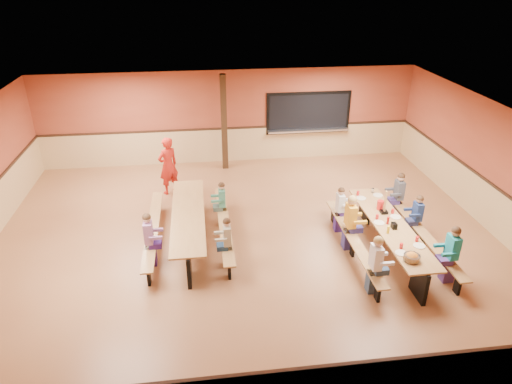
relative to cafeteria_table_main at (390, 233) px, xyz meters
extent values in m
plane|color=brown|center=(-3.11, 0.94, -0.53)|extent=(12.00, 12.00, 0.00)
cube|color=#97442C|center=(-3.11, 5.94, 0.97)|extent=(12.00, 0.04, 3.00)
cube|color=#97442C|center=(-3.11, -4.06, 0.97)|extent=(12.00, 0.04, 3.00)
cube|color=#97442C|center=(2.89, 0.94, 0.97)|extent=(0.04, 10.00, 3.00)
cube|color=white|center=(-3.11, 0.94, 2.47)|extent=(12.00, 10.00, 0.04)
cube|color=black|center=(-0.51, 5.91, 1.02)|extent=(2.60, 0.06, 1.20)
cube|color=silver|center=(-0.51, 5.82, 0.45)|extent=(2.70, 0.28, 0.06)
cube|color=black|center=(-3.31, 5.34, 0.97)|extent=(0.18, 0.18, 3.00)
cube|color=#A27340|center=(0.00, 0.00, 0.19)|extent=(0.75, 3.60, 0.04)
cube|color=black|center=(0.00, -1.55, -0.18)|extent=(0.08, 0.60, 0.70)
cube|color=black|center=(0.00, 1.55, -0.18)|extent=(0.08, 0.60, 0.70)
cube|color=#A27340|center=(-0.83, 0.00, -0.09)|extent=(0.26, 3.60, 0.04)
cube|color=black|center=(-0.83, 0.00, -0.32)|extent=(0.06, 0.18, 0.41)
cube|color=#A27340|center=(0.82, 0.00, -0.09)|extent=(0.26, 3.60, 0.04)
cube|color=black|center=(0.82, 0.00, -0.32)|extent=(0.06, 0.18, 0.41)
cube|color=#A27340|center=(-4.46, 1.09, 0.19)|extent=(0.75, 3.60, 0.04)
cube|color=black|center=(-4.46, -0.46, -0.18)|extent=(0.08, 0.60, 0.70)
cube|color=black|center=(-4.46, 2.64, -0.18)|extent=(0.08, 0.60, 0.70)
cube|color=#A27340|center=(-5.28, 1.09, -0.09)|extent=(0.26, 3.60, 0.04)
cube|color=black|center=(-5.28, 1.09, -0.32)|extent=(0.06, 0.18, 0.41)
cube|color=#A27340|center=(-3.63, 1.09, -0.09)|extent=(0.26, 3.60, 0.04)
cube|color=black|center=(-3.63, 1.09, -0.32)|extent=(0.06, 0.18, 0.41)
imported|color=red|center=(-5.01, 3.75, 0.31)|extent=(0.73, 0.68, 1.67)
cylinder|color=red|center=(0.02, 0.71, 0.32)|extent=(0.16, 0.16, 0.22)
cube|color=black|center=(0.00, -0.16, 0.28)|extent=(0.10, 0.14, 0.13)
cylinder|color=yellow|center=(-0.21, -0.34, 0.30)|extent=(0.06, 0.06, 0.17)
cylinder|color=#B2140F|center=(-0.06, 0.04, 0.30)|extent=(0.06, 0.06, 0.17)
cube|color=black|center=(0.04, 0.52, 0.24)|extent=(0.16, 0.16, 0.06)
cube|color=#A27340|center=(0.04, 0.52, 0.52)|extent=(0.02, 0.09, 0.50)
camera|label=1|loc=(-4.08, -8.23, 5.36)|focal=32.00mm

